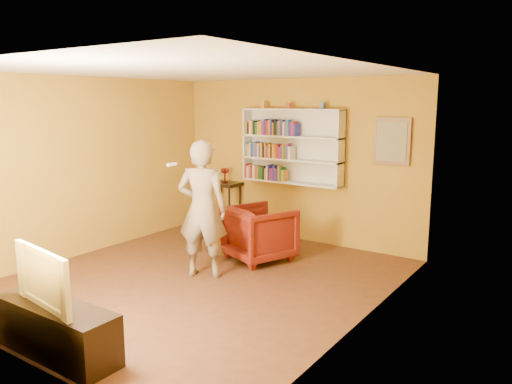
{
  "coord_description": "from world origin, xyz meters",
  "views": [
    {
      "loc": [
        4.17,
        -4.76,
        2.33
      ],
      "look_at": [
        0.38,
        0.75,
        1.11
      ],
      "focal_mm": 35.0,
      "sensor_mm": 36.0,
      "label": 1
    }
  ],
  "objects_px": {
    "tv_cabinet": "(57,330)",
    "armchair": "(259,233)",
    "bookshelf": "(294,146)",
    "console_table": "(225,191)",
    "television": "(53,276)",
    "ruby_lustre": "(225,172)",
    "person": "(202,209)"
  },
  "relations": [
    {
      "from": "armchair",
      "to": "television",
      "type": "distance_m",
      "value": 3.44
    },
    {
      "from": "console_table",
      "to": "person",
      "type": "distance_m",
      "value": 2.44
    },
    {
      "from": "tv_cabinet",
      "to": "console_table",
      "type": "bearing_deg",
      "value": 108.85
    },
    {
      "from": "console_table",
      "to": "armchair",
      "type": "height_order",
      "value": "console_table"
    },
    {
      "from": "ruby_lustre",
      "to": "tv_cabinet",
      "type": "relative_size",
      "value": 0.19
    },
    {
      "from": "armchair",
      "to": "ruby_lustre",
      "type": "bearing_deg",
      "value": -14.59
    },
    {
      "from": "console_table",
      "to": "tv_cabinet",
      "type": "distance_m",
      "value": 4.78
    },
    {
      "from": "bookshelf",
      "to": "person",
      "type": "xyz_separation_m",
      "value": [
        -0.07,
        -2.25,
        -0.67
      ]
    },
    {
      "from": "armchair",
      "to": "tv_cabinet",
      "type": "distance_m",
      "value": 3.42
    },
    {
      "from": "ruby_lustre",
      "to": "television",
      "type": "height_order",
      "value": "ruby_lustre"
    },
    {
      "from": "console_table",
      "to": "ruby_lustre",
      "type": "relative_size",
      "value": 3.42
    },
    {
      "from": "tv_cabinet",
      "to": "television",
      "type": "distance_m",
      "value": 0.52
    },
    {
      "from": "ruby_lustre",
      "to": "television",
      "type": "relative_size",
      "value": 0.27
    },
    {
      "from": "console_table",
      "to": "tv_cabinet",
      "type": "xyz_separation_m",
      "value": [
        1.54,
        -4.5,
        -0.49
      ]
    },
    {
      "from": "bookshelf",
      "to": "tv_cabinet",
      "type": "relative_size",
      "value": 1.31
    },
    {
      "from": "tv_cabinet",
      "to": "armchair",
      "type": "bearing_deg",
      "value": 90.85
    },
    {
      "from": "bookshelf",
      "to": "tv_cabinet",
      "type": "height_order",
      "value": "bookshelf"
    },
    {
      "from": "television",
      "to": "console_table",
      "type": "bearing_deg",
      "value": 117.02
    },
    {
      "from": "bookshelf",
      "to": "console_table",
      "type": "xyz_separation_m",
      "value": [
        -1.33,
        -0.16,
        -0.86
      ]
    },
    {
      "from": "person",
      "to": "ruby_lustre",
      "type": "bearing_deg",
      "value": -82.51
    },
    {
      "from": "person",
      "to": "television",
      "type": "xyz_separation_m",
      "value": [
        0.28,
        -2.41,
        -0.15
      ]
    },
    {
      "from": "armchair",
      "to": "television",
      "type": "relative_size",
      "value": 0.93
    },
    {
      "from": "armchair",
      "to": "person",
      "type": "xyz_separation_m",
      "value": [
        -0.23,
        -1.01,
        0.52
      ]
    },
    {
      "from": "ruby_lustre",
      "to": "person",
      "type": "bearing_deg",
      "value": -58.97
    },
    {
      "from": "console_table",
      "to": "ruby_lustre",
      "type": "distance_m",
      "value": 0.34
    },
    {
      "from": "bookshelf",
      "to": "armchair",
      "type": "bearing_deg",
      "value": -82.81
    },
    {
      "from": "armchair",
      "to": "television",
      "type": "xyz_separation_m",
      "value": [
        0.05,
        -3.42,
        0.36
      ]
    },
    {
      "from": "armchair",
      "to": "console_table",
      "type": "bearing_deg",
      "value": -14.59
    },
    {
      "from": "person",
      "to": "tv_cabinet",
      "type": "relative_size",
      "value": 1.34
    },
    {
      "from": "ruby_lustre",
      "to": "television",
      "type": "xyz_separation_m",
      "value": [
        1.54,
        -4.5,
        -0.31
      ]
    },
    {
      "from": "ruby_lustre",
      "to": "tv_cabinet",
      "type": "distance_m",
      "value": 4.83
    },
    {
      "from": "console_table",
      "to": "bookshelf",
      "type": "bearing_deg",
      "value": 6.85
    }
  ]
}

